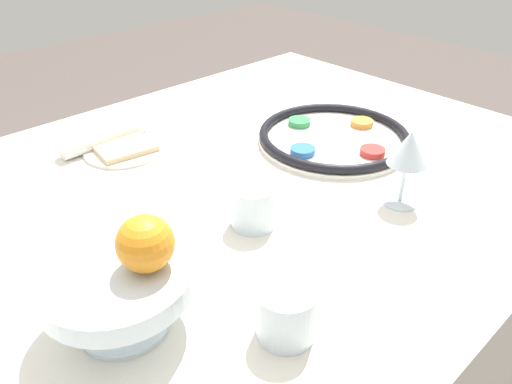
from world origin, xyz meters
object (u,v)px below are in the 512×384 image
object	(u,v)px
seder_plate	(334,137)
napkin_roll	(103,138)
cup_mid	(286,312)
cup_far	(253,206)
orange_fruit	(145,243)
fruit_stand	(117,284)
bread_plate	(123,148)
wine_glass	(409,151)

from	to	relation	value
seder_plate	napkin_roll	bearing A→B (deg)	-41.41
cup_mid	cup_far	bearing A→B (deg)	-123.48
seder_plate	orange_fruit	bearing A→B (deg)	16.80
seder_plate	fruit_stand	size ratio (longest dim) A/B	1.72
fruit_stand	napkin_roll	distance (m)	0.57
cup_far	cup_mid	bearing A→B (deg)	56.52
seder_plate	bread_plate	distance (m)	0.48
seder_plate	cup_mid	bearing A→B (deg)	32.88
wine_glass	napkin_roll	distance (m)	0.66
cup_far	napkin_roll	bearing A→B (deg)	-84.90
seder_plate	wine_glass	size ratio (longest dim) A/B	2.35
bread_plate	napkin_roll	world-z (taller)	napkin_roll
bread_plate	cup_far	world-z (taller)	cup_far
seder_plate	fruit_stand	xyz separation A→B (m)	(0.64, 0.16, 0.06)
wine_glass	cup_far	size ratio (longest dim) A/B	1.84
seder_plate	orange_fruit	size ratio (longest dim) A/B	4.67
wine_glass	napkin_roll	world-z (taller)	wine_glass
seder_plate	wine_glass	bearing A→B (deg)	66.80
orange_fruit	napkin_roll	distance (m)	0.58
bread_plate	cup_mid	xyz separation A→B (m)	(0.12, 0.61, 0.03)
seder_plate	napkin_roll	distance (m)	0.52
napkin_roll	cup_mid	size ratio (longest dim) A/B	2.48
fruit_stand	cup_far	world-z (taller)	fruit_stand
seder_plate	cup_mid	size ratio (longest dim) A/B	4.32
seder_plate	cup_mid	distance (m)	0.59
fruit_stand	orange_fruit	bearing A→B (deg)	146.37
wine_glass	fruit_stand	size ratio (longest dim) A/B	0.73
bread_plate	napkin_roll	xyz separation A→B (m)	(0.02, -0.05, 0.01)
bread_plate	cup_mid	world-z (taller)	cup_mid
wine_glass	cup_mid	bearing A→B (deg)	10.84
bread_plate	napkin_roll	bearing A→B (deg)	-69.01
seder_plate	bread_plate	size ratio (longest dim) A/B	1.97
wine_glass	orange_fruit	size ratio (longest dim) A/B	1.99
cup_far	orange_fruit	bearing A→B (deg)	16.77
orange_fruit	fruit_stand	bearing A→B (deg)	-33.63
orange_fruit	napkin_roll	xyz separation A→B (m)	(-0.21, -0.53, -0.11)
seder_plate	orange_fruit	distance (m)	0.64
napkin_roll	fruit_stand	bearing A→B (deg)	63.84
seder_plate	cup_far	size ratio (longest dim) A/B	4.32
cup_mid	cup_far	distance (m)	0.25
fruit_stand	bread_plate	distance (m)	0.53
orange_fruit	cup_far	world-z (taller)	orange_fruit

